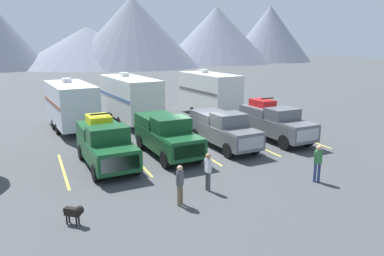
# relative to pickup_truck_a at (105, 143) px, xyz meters

# --- Properties ---
(ground_plane) EXTENTS (240.00, 240.00, 0.00)m
(ground_plane) POSITION_rel_pickup_truck_a_xyz_m (5.40, 0.48, -1.19)
(ground_plane) COLOR #3F4244
(pickup_truck_a) EXTENTS (2.36, 5.30, 2.61)m
(pickup_truck_a) POSITION_rel_pickup_truck_a_xyz_m (0.00, 0.00, 0.00)
(pickup_truck_a) COLOR #144723
(pickup_truck_a) RESTS_ON ground
(pickup_truck_b) EXTENTS (2.33, 5.65, 2.28)m
(pickup_truck_b) POSITION_rel_pickup_truck_a_xyz_m (3.49, 0.42, -0.00)
(pickup_truck_b) COLOR #144723
(pickup_truck_b) RESTS_ON ground
(pickup_truck_c) EXTENTS (2.23, 5.62, 2.19)m
(pickup_truck_c) POSITION_rel_pickup_truck_a_xyz_m (7.15, 0.49, -0.06)
(pickup_truck_c) COLOR #595B60
(pickup_truck_c) RESTS_ON ground
(pickup_truck_d) EXTENTS (2.29, 5.68, 2.65)m
(pickup_truck_d) POSITION_rel_pickup_truck_a_xyz_m (10.96, 0.53, 0.03)
(pickup_truck_d) COLOR #595B60
(pickup_truck_d) RESTS_ON ground
(lot_stripe_a) EXTENTS (0.12, 5.50, 0.01)m
(lot_stripe_a) POSITION_rel_pickup_truck_a_xyz_m (-2.11, 0.13, -1.19)
(lot_stripe_a) COLOR gold
(lot_stripe_a) RESTS_ON ground
(lot_stripe_b) EXTENTS (0.12, 5.50, 0.01)m
(lot_stripe_b) POSITION_rel_pickup_truck_a_xyz_m (1.64, 0.13, -1.19)
(lot_stripe_b) COLOR gold
(lot_stripe_b) RESTS_ON ground
(lot_stripe_c) EXTENTS (0.12, 5.50, 0.01)m
(lot_stripe_c) POSITION_rel_pickup_truck_a_xyz_m (5.40, 0.13, -1.19)
(lot_stripe_c) COLOR gold
(lot_stripe_c) RESTS_ON ground
(lot_stripe_d) EXTENTS (0.12, 5.50, 0.01)m
(lot_stripe_d) POSITION_rel_pickup_truck_a_xyz_m (9.15, 0.13, -1.19)
(lot_stripe_d) COLOR gold
(lot_stripe_d) RESTS_ON ground
(lot_stripe_e) EXTENTS (0.12, 5.50, 0.01)m
(lot_stripe_e) POSITION_rel_pickup_truck_a_xyz_m (12.91, 0.13, -1.19)
(lot_stripe_e) COLOR gold
(lot_stripe_e) RESTS_ON ground
(camper_trailer_a) EXTENTS (3.15, 7.83, 3.66)m
(camper_trailer_a) POSITION_rel_pickup_truck_a_xyz_m (-0.65, 8.76, 0.74)
(camper_trailer_a) COLOR silver
(camper_trailer_a) RESTS_ON ground
(camper_trailer_b) EXTENTS (3.24, 8.61, 3.87)m
(camper_trailer_b) POSITION_rel_pickup_truck_a_xyz_m (3.82, 9.32, 0.85)
(camper_trailer_b) COLOR silver
(camper_trailer_b) RESTS_ON ground
(camper_trailer_c) EXTENTS (3.07, 7.64, 3.93)m
(camper_trailer_c) POSITION_rel_pickup_truck_a_xyz_m (10.70, 9.24, 0.88)
(camper_trailer_c) COLOR silver
(camper_trailer_c) RESTS_ON ground
(person_a) EXTENTS (0.33, 0.28, 1.63)m
(person_a) POSITION_rel_pickup_truck_a_xyz_m (1.69, -5.88, -0.25)
(person_a) COLOR #726047
(person_a) RESTS_ON ground
(person_b) EXTENTS (0.36, 0.29, 1.73)m
(person_b) POSITION_rel_pickup_truck_a_xyz_m (8.28, -6.26, -0.19)
(person_b) COLOR navy
(person_b) RESTS_ON ground
(person_c) EXTENTS (0.23, 0.37, 1.68)m
(person_c) POSITION_rel_pickup_truck_a_xyz_m (3.31, -5.10, -0.22)
(person_c) COLOR #3F3F42
(person_c) RESTS_ON ground
(dog) EXTENTS (0.68, 0.65, 0.73)m
(dog) POSITION_rel_pickup_truck_a_xyz_m (-2.22, -5.84, -0.70)
(dog) COLOR black
(dog) RESTS_ON ground
(mountain_ridge) EXTENTS (156.69, 43.68, 17.68)m
(mountain_ridge) POSITION_rel_pickup_truck_a_xyz_m (9.96, 77.75, 6.02)
(mountain_ridge) COLOR slate
(mountain_ridge) RESTS_ON ground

